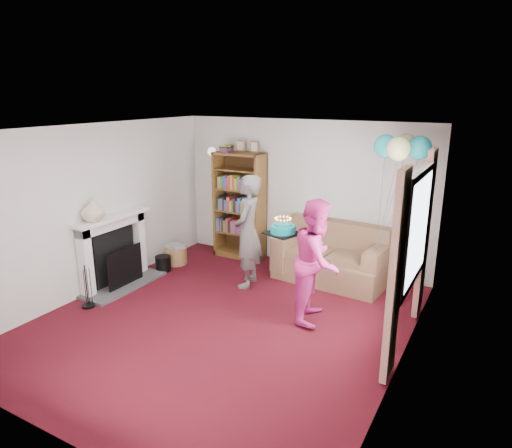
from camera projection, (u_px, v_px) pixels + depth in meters
The scene contains 16 objects.
ground at pixel (224, 321), 6.05m from camera, with size 5.00×5.00×0.00m, color #33070B.
wall_back at pixel (302, 194), 7.81m from camera, with size 4.50×0.02×2.50m, color silver.
wall_left at pixel (94, 209), 6.76m from camera, with size 0.02×5.00×2.50m, color silver.
wall_right at pixel (407, 263), 4.64m from camera, with size 0.02×5.00×2.50m, color silver.
ceiling at pixel (219, 129), 5.36m from camera, with size 4.50×5.00×0.01m, color white.
fireplace at pixel (116, 254), 7.05m from camera, with size 0.55×1.80×1.12m.
window_bay at pixel (413, 249), 5.19m from camera, with size 0.14×2.02×2.20m.
wall_sconce at pixel (212, 152), 8.33m from camera, with size 0.16×0.23×0.16m.
bookcase at pixel (240, 206), 8.24m from camera, with size 0.91×0.42×2.12m.
sofa at pixel (333, 259), 7.34m from camera, with size 1.72×0.91×0.91m.
wicker_basket at pixel (176, 255), 8.05m from camera, with size 0.40×0.40×0.36m.
person_striped at pixel (248, 231), 6.96m from camera, with size 0.64×0.42×1.75m, color black.
person_magenta at pixel (317, 261), 5.92m from camera, with size 0.80×0.62×1.64m, color #D42A83.
birthday_cake at pixel (283, 229), 6.04m from camera, with size 0.40×0.40×0.22m.
balloons at pixel (402, 147), 6.07m from camera, with size 0.76×0.76×1.71m.
mantel_vase at pixel (93, 209), 6.56m from camera, with size 0.33×0.33×0.35m, color beige.
Camera 1 is at (3.04, -4.55, 2.91)m, focal length 32.00 mm.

